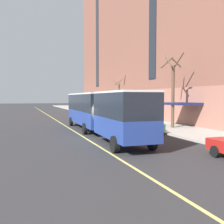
{
  "coord_description": "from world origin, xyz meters",
  "views": [
    {
      "loc": [
        -5.72,
        -19.43,
        3.27
      ],
      "look_at": [
        3.06,
        5.3,
        1.8
      ],
      "focal_mm": 42.0,
      "sensor_mm": 36.0,
      "label": 1
    }
  ],
  "objects_px": {
    "parked_car_black_2": "(79,110)",
    "parked_car_green_5": "(144,124)",
    "parked_car_silver_3": "(115,118)",
    "street_tree_far_uptown": "(119,97)",
    "parked_car_navy_0": "(91,113)",
    "city_bus": "(99,110)",
    "street_tree_mid_block": "(173,90)"
  },
  "relations": [
    {
      "from": "parked_car_black_2",
      "to": "parked_car_green_5",
      "type": "distance_m",
      "value": 27.45
    },
    {
      "from": "street_tree_mid_block",
      "to": "parked_car_navy_0",
      "type": "bearing_deg",
      "value": 103.65
    },
    {
      "from": "city_bus",
      "to": "parked_car_black_2",
      "type": "bearing_deg",
      "value": 81.22
    },
    {
      "from": "street_tree_far_uptown",
      "to": "parked_car_silver_3",
      "type": "bearing_deg",
      "value": -113.69
    },
    {
      "from": "parked_car_silver_3",
      "to": "street_tree_mid_block",
      "type": "xyz_separation_m",
      "value": [
        4.16,
        -5.77,
        3.23
      ]
    },
    {
      "from": "parked_car_silver_3",
      "to": "street_tree_far_uptown",
      "type": "xyz_separation_m",
      "value": [
        4.19,
        9.56,
        2.53
      ]
    },
    {
      "from": "parked_car_black_2",
      "to": "street_tree_far_uptown",
      "type": "distance_m",
      "value": 11.6
    },
    {
      "from": "parked_car_black_2",
      "to": "street_tree_mid_block",
      "type": "bearing_deg",
      "value": -80.93
    },
    {
      "from": "city_bus",
      "to": "parked_car_green_5",
      "type": "bearing_deg",
      "value": -6.37
    },
    {
      "from": "parked_car_navy_0",
      "to": "parked_car_green_5",
      "type": "distance_m",
      "value": 18.65
    },
    {
      "from": "city_bus",
      "to": "parked_car_navy_0",
      "type": "distance_m",
      "value": 18.7
    },
    {
      "from": "city_bus",
      "to": "parked_car_green_5",
      "type": "distance_m",
      "value": 4.45
    },
    {
      "from": "parked_car_navy_0",
      "to": "parked_car_green_5",
      "type": "height_order",
      "value": "same"
    },
    {
      "from": "parked_car_black_2",
      "to": "parked_car_green_5",
      "type": "height_order",
      "value": "same"
    },
    {
      "from": "parked_car_silver_3",
      "to": "street_tree_mid_block",
      "type": "distance_m",
      "value": 7.82
    },
    {
      "from": "street_tree_far_uptown",
      "to": "city_bus",
      "type": "bearing_deg",
      "value": -116.83
    },
    {
      "from": "city_bus",
      "to": "parked_car_silver_3",
      "type": "relative_size",
      "value": 4.38
    },
    {
      "from": "parked_car_black_2",
      "to": "parked_car_green_5",
      "type": "bearing_deg",
      "value": -89.89
    },
    {
      "from": "parked_car_black_2",
      "to": "parked_car_silver_3",
      "type": "xyz_separation_m",
      "value": [
        -0.04,
        -20.09,
        0.0
      ]
    },
    {
      "from": "city_bus",
      "to": "parked_car_silver_3",
      "type": "xyz_separation_m",
      "value": [
        4.13,
        6.89,
        -1.35
      ]
    },
    {
      "from": "parked_car_navy_0",
      "to": "parked_car_black_2",
      "type": "height_order",
      "value": "same"
    },
    {
      "from": "parked_car_navy_0",
      "to": "parked_car_black_2",
      "type": "xyz_separation_m",
      "value": [
        0.02,
        8.79,
        -0.0
      ]
    },
    {
      "from": "parked_car_green_5",
      "to": "street_tree_mid_block",
      "type": "relative_size",
      "value": 0.61
    },
    {
      "from": "parked_car_navy_0",
      "to": "street_tree_mid_block",
      "type": "height_order",
      "value": "street_tree_mid_block"
    },
    {
      "from": "parked_car_silver_3",
      "to": "street_tree_mid_block",
      "type": "height_order",
      "value": "street_tree_mid_block"
    },
    {
      "from": "street_tree_far_uptown",
      "to": "parked_car_navy_0",
      "type": "bearing_deg",
      "value": 157.46
    },
    {
      "from": "parked_car_green_5",
      "to": "street_tree_far_uptown",
      "type": "bearing_deg",
      "value": 76.37
    },
    {
      "from": "parked_car_silver_3",
      "to": "street_tree_far_uptown",
      "type": "bearing_deg",
      "value": 66.31
    },
    {
      "from": "parked_car_silver_3",
      "to": "street_tree_far_uptown",
      "type": "distance_m",
      "value": 10.74
    },
    {
      "from": "parked_car_black_2",
      "to": "street_tree_mid_block",
      "type": "xyz_separation_m",
      "value": [
        4.13,
        -25.86,
        3.23
      ]
    },
    {
      "from": "city_bus",
      "to": "parked_car_black_2",
      "type": "xyz_separation_m",
      "value": [
        4.16,
        26.98,
        -1.35
      ]
    },
    {
      "from": "parked_car_green_5",
      "to": "street_tree_far_uptown",
      "type": "distance_m",
      "value": 17.59
    }
  ]
}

